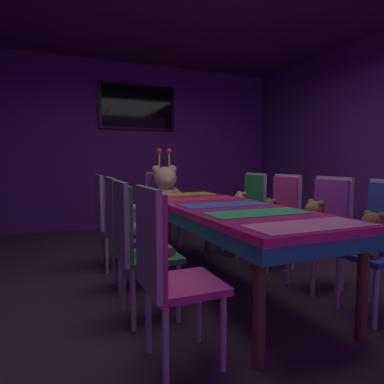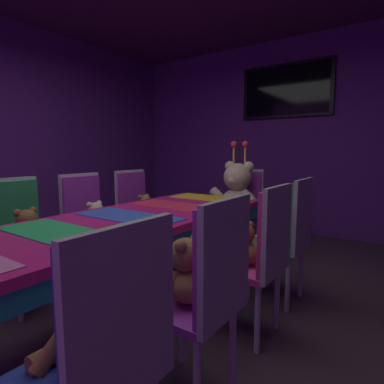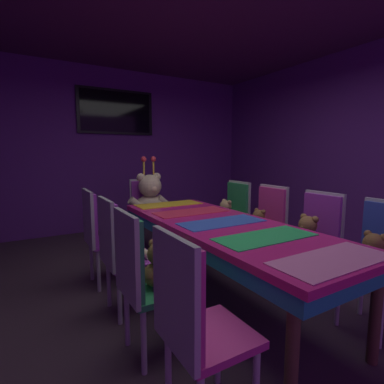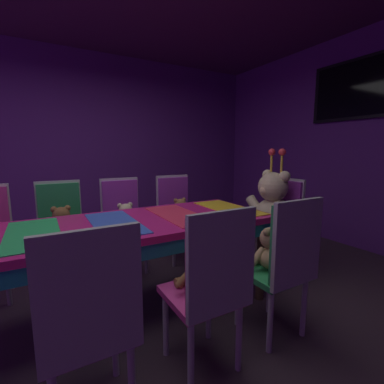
{
  "view_description": "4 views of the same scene",
  "coord_description": "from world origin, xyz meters",
  "px_view_note": "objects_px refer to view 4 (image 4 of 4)",
  "views": [
    {
      "loc": [
        -1.39,
        -2.58,
        1.11
      ],
      "look_at": [
        0.13,
        1.02,
        0.77
      ],
      "focal_mm": 31.29,
      "sensor_mm": 36.0,
      "label": 1
    },
    {
      "loc": [
        1.59,
        -1.51,
        1.19
      ],
      "look_at": [
        0.04,
        0.7,
        0.84
      ],
      "focal_mm": 29.76,
      "sensor_mm": 36.0,
      "label": 2
    },
    {
      "loc": [
        -1.5,
        -2.04,
        1.34
      ],
      "look_at": [
        0.14,
        0.76,
        0.91
      ],
      "focal_mm": 27.55,
      "sensor_mm": 36.0,
      "label": 3
    },
    {
      "loc": [
        2.0,
        -0.47,
        1.28
      ],
      "look_at": [
        -0.23,
        0.8,
        0.89
      ],
      "focal_mm": 25.24,
      "sensor_mm": 36.0,
      "label": 4
    }
  ],
  "objects_px": {
    "banquet_table": "(115,234)",
    "chair_right_1": "(90,313)",
    "chair_left_2": "(122,214)",
    "teddy_right_2": "(199,271)",
    "chair_left_3": "(175,208)",
    "teddy_left_1": "(62,225)",
    "teddy_right_3": "(270,251)",
    "chair_left_1": "(61,221)",
    "throne_chair": "(282,214)",
    "teddy_left_3": "(181,212)",
    "chair_right_2": "(213,278)",
    "wall_tv": "(363,88)",
    "teddy_left_2": "(126,219)",
    "teddy_right_1": "(84,296)",
    "king_teddy_bear": "(272,204)",
    "chair_right_3": "(286,257)"
  },
  "relations": [
    {
      "from": "banquet_table",
      "to": "chair_right_1",
      "type": "bearing_deg",
      "value": -20.64
    },
    {
      "from": "chair_left_2",
      "to": "teddy_right_2",
      "type": "distance_m",
      "value": 1.58
    },
    {
      "from": "chair_left_3",
      "to": "chair_right_1",
      "type": "bearing_deg",
      "value": -35.92
    },
    {
      "from": "teddy_left_1",
      "to": "teddy_right_3",
      "type": "height_order",
      "value": "teddy_left_1"
    },
    {
      "from": "teddy_left_1",
      "to": "teddy_right_2",
      "type": "xyz_separation_m",
      "value": [
        1.46,
        0.62,
        -0.01
      ]
    },
    {
      "from": "chair_left_1",
      "to": "throne_chair",
      "type": "xyz_separation_m",
      "value": [
        0.89,
        2.11,
        0.0
      ]
    },
    {
      "from": "teddy_right_3",
      "to": "teddy_left_3",
      "type": "bearing_deg",
      "value": -1.49
    },
    {
      "from": "teddy_left_1",
      "to": "throne_chair",
      "type": "xyz_separation_m",
      "value": [
        0.74,
        2.11,
        0.01
      ]
    },
    {
      "from": "banquet_table",
      "to": "chair_right_2",
      "type": "height_order",
      "value": "chair_right_2"
    },
    {
      "from": "teddy_left_3",
      "to": "wall_tv",
      "type": "xyz_separation_m",
      "value": [
        0.73,
        2.18,
        1.47
      ]
    },
    {
      "from": "teddy_left_2",
      "to": "teddy_left_3",
      "type": "distance_m",
      "value": 0.65
    },
    {
      "from": "chair_left_3",
      "to": "teddy_right_1",
      "type": "height_order",
      "value": "chair_left_3"
    },
    {
      "from": "chair_left_2",
      "to": "chair_left_3",
      "type": "relative_size",
      "value": 1.0
    },
    {
      "from": "chair_left_1",
      "to": "chair_right_1",
      "type": "bearing_deg",
      "value": -0.34
    },
    {
      "from": "chair_left_1",
      "to": "throne_chair",
      "type": "distance_m",
      "value": 2.29
    },
    {
      "from": "chair_left_1",
      "to": "chair_left_2",
      "type": "xyz_separation_m",
      "value": [
        0.03,
        0.6,
        0.0
      ]
    },
    {
      "from": "teddy_left_3",
      "to": "chair_right_2",
      "type": "height_order",
      "value": "chair_right_2"
    },
    {
      "from": "chair_left_1",
      "to": "teddy_right_2",
      "type": "height_order",
      "value": "chair_left_1"
    },
    {
      "from": "chair_right_2",
      "to": "chair_left_1",
      "type": "bearing_deg",
      "value": 19.66
    },
    {
      "from": "teddy_left_1",
      "to": "teddy_left_2",
      "type": "bearing_deg",
      "value": 87.33
    },
    {
      "from": "chair_left_1",
      "to": "teddy_right_2",
      "type": "relative_size",
      "value": 3.33
    },
    {
      "from": "king_teddy_bear",
      "to": "wall_tv",
      "type": "xyz_separation_m",
      "value": [
        -0.0,
        1.48,
        1.32
      ]
    },
    {
      "from": "chair_right_2",
      "to": "wall_tv",
      "type": "height_order",
      "value": "wall_tv"
    },
    {
      "from": "wall_tv",
      "to": "teddy_left_3",
      "type": "bearing_deg",
      "value": -108.42
    },
    {
      "from": "chair_right_2",
      "to": "wall_tv",
      "type": "xyz_separation_m",
      "value": [
        -0.86,
        2.8,
        1.45
      ]
    },
    {
      "from": "banquet_table",
      "to": "teddy_right_2",
      "type": "bearing_deg",
      "value": 23.27
    },
    {
      "from": "chair_left_1",
      "to": "chair_right_2",
      "type": "xyz_separation_m",
      "value": [
        1.75,
        0.62,
        0.0
      ]
    },
    {
      "from": "teddy_right_2",
      "to": "wall_tv",
      "type": "relative_size",
      "value": 0.23
    },
    {
      "from": "chair_right_3",
      "to": "throne_chair",
      "type": "height_order",
      "value": "same"
    },
    {
      "from": "chair_left_2",
      "to": "teddy_left_3",
      "type": "height_order",
      "value": "chair_left_2"
    },
    {
      "from": "chair_right_1",
      "to": "chair_right_3",
      "type": "xyz_separation_m",
      "value": [
        -0.02,
        1.22,
        0.0
      ]
    },
    {
      "from": "teddy_left_2",
      "to": "wall_tv",
      "type": "relative_size",
      "value": 0.23
    },
    {
      "from": "throne_chair",
      "to": "king_teddy_bear",
      "type": "xyz_separation_m",
      "value": [
        0.0,
        -0.17,
        0.13
      ]
    },
    {
      "from": "chair_right_3",
      "to": "wall_tv",
      "type": "xyz_separation_m",
      "value": [
        -0.85,
        2.21,
        1.45
      ]
    },
    {
      "from": "teddy_left_2",
      "to": "teddy_right_1",
      "type": "relative_size",
      "value": 0.87
    },
    {
      "from": "chair_left_3",
      "to": "teddy_right_3",
      "type": "height_order",
      "value": "chair_left_3"
    },
    {
      "from": "throne_chair",
      "to": "teddy_right_3",
      "type": "bearing_deg",
      "value": 37.91
    },
    {
      "from": "teddy_left_2",
      "to": "teddy_left_1",
      "type": "bearing_deg",
      "value": -92.67
    },
    {
      "from": "chair_left_3",
      "to": "teddy_right_1",
      "type": "distance_m",
      "value": 2.02
    },
    {
      "from": "teddy_left_1",
      "to": "chair_right_3",
      "type": "bearing_deg",
      "value": 37.24
    },
    {
      "from": "wall_tv",
      "to": "chair_right_2",
      "type": "bearing_deg",
      "value": -72.87
    },
    {
      "from": "chair_right_2",
      "to": "teddy_right_3",
      "type": "height_order",
      "value": "chair_right_2"
    },
    {
      "from": "teddy_left_1",
      "to": "teddy_left_2",
      "type": "xyz_separation_m",
      "value": [
        0.03,
        0.6,
        -0.01
      ]
    },
    {
      "from": "banquet_table",
      "to": "chair_right_1",
      "type": "xyz_separation_m",
      "value": [
        0.86,
        -0.33,
        -0.06
      ]
    },
    {
      "from": "chair_right_2",
      "to": "wall_tv",
      "type": "distance_m",
      "value": 3.27
    },
    {
      "from": "teddy_left_1",
      "to": "king_teddy_bear",
      "type": "bearing_deg",
      "value": 69.16
    },
    {
      "from": "teddy_left_1",
      "to": "teddy_left_3",
      "type": "bearing_deg",
      "value": 89.32
    },
    {
      "from": "teddy_right_3",
      "to": "king_teddy_bear",
      "type": "height_order",
      "value": "king_teddy_bear"
    },
    {
      "from": "chair_right_2",
      "to": "teddy_right_1",
      "type": "bearing_deg",
      "value": 77.18
    },
    {
      "from": "teddy_right_1",
      "to": "king_teddy_bear",
      "type": "relative_size",
      "value": 0.41
    }
  ]
}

